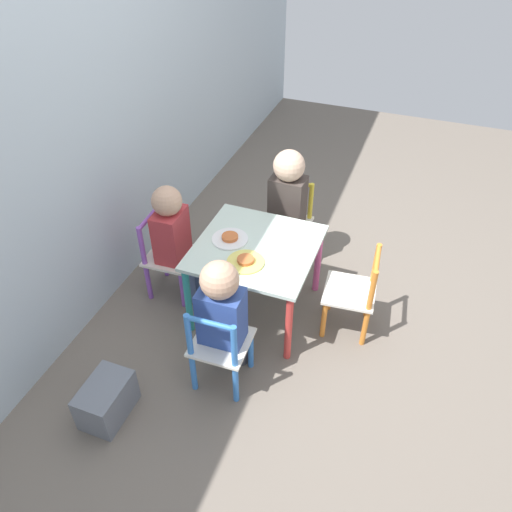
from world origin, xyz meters
TOP-DOWN VIEW (x-y plane):
  - ground_plane at (0.00, 0.00)m, footprint 6.00×6.00m
  - house_wall at (0.00, 0.86)m, footprint 6.00×0.06m
  - kids_table at (0.00, 0.00)m, footprint 0.61×0.61m
  - chair_purple at (-0.02, 0.53)m, footprint 0.27×0.27m
  - chair_blue at (-0.53, -0.02)m, footprint 0.27×0.27m
  - chair_yellow at (0.53, -0.02)m, footprint 0.27×0.27m
  - chair_orange at (0.05, -0.52)m, footprint 0.28×0.28m
  - child_back at (-0.02, 0.46)m, footprint 0.21×0.22m
  - child_left at (-0.47, -0.02)m, footprint 0.22×0.20m
  - child_right at (0.47, -0.01)m, footprint 0.23×0.20m
  - plate_back at (0.00, 0.14)m, footprint 0.19×0.19m
  - plate_left at (-0.14, 0.00)m, footprint 0.19×0.19m
  - storage_bin at (-0.87, 0.39)m, footprint 0.26×0.17m

SIDE VIEW (x-z plane):
  - ground_plane at x=0.00m, z-range 0.00..0.00m
  - storage_bin at x=-0.87m, z-range 0.00..0.19m
  - chair_purple at x=-0.02m, z-range -0.01..0.49m
  - chair_blue at x=-0.53m, z-range -0.01..0.49m
  - chair_yellow at x=0.53m, z-range -0.01..0.49m
  - chair_orange at x=0.05m, z-range -0.01..0.49m
  - kids_table at x=0.00m, z-range 0.16..0.61m
  - child_back at x=-0.02m, z-range 0.07..0.77m
  - child_left at x=-0.47m, z-range 0.08..0.78m
  - plate_left at x=-0.14m, z-range 0.44..0.47m
  - plate_back at x=0.00m, z-range 0.44..0.47m
  - child_right at x=0.47m, z-range 0.08..0.84m
  - house_wall at x=0.00m, z-range 0.00..2.60m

